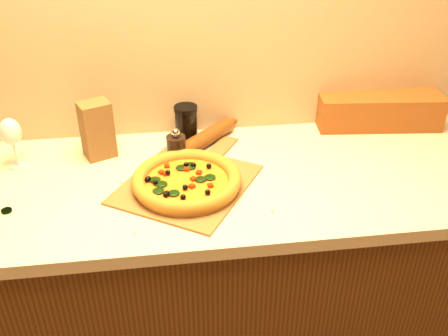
{
  "coord_description": "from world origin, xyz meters",
  "views": [
    {
      "loc": [
        -0.07,
        0.12,
        1.73
      ],
      "look_at": [
        0.1,
        1.38,
        0.96
      ],
      "focal_mm": 40.0,
      "sensor_mm": 36.0,
      "label": 1
    }
  ],
  "objects_px": {
    "pepper_grinder": "(176,148)",
    "wine_glass": "(11,133)",
    "pizza": "(187,181)",
    "rolling_pin": "(205,139)",
    "pizza_peel": "(189,181)",
    "dark_jar": "(186,123)"
  },
  "relations": [
    {
      "from": "pepper_grinder",
      "to": "wine_glass",
      "type": "distance_m",
      "value": 0.51
    },
    {
      "from": "pizza",
      "to": "pepper_grinder",
      "type": "bearing_deg",
      "value": 97.14
    },
    {
      "from": "pepper_grinder",
      "to": "wine_glass",
      "type": "relative_size",
      "value": 0.7
    },
    {
      "from": "wine_glass",
      "to": "dark_jar",
      "type": "xyz_separation_m",
      "value": [
        0.55,
        0.1,
        -0.05
      ]
    },
    {
      "from": "pizza",
      "to": "rolling_pin",
      "type": "xyz_separation_m",
      "value": [
        0.08,
        0.26,
        -0.0
      ]
    },
    {
      "from": "pizza",
      "to": "dark_jar",
      "type": "height_order",
      "value": "dark_jar"
    },
    {
      "from": "pizza",
      "to": "wine_glass",
      "type": "distance_m",
      "value": 0.58
    },
    {
      "from": "pizza",
      "to": "dark_jar",
      "type": "xyz_separation_m",
      "value": [
        0.02,
        0.31,
        0.04
      ]
    },
    {
      "from": "pizza",
      "to": "pepper_grinder",
      "type": "relative_size",
      "value": 2.78
    },
    {
      "from": "pepper_grinder",
      "to": "wine_glass",
      "type": "height_order",
      "value": "wine_glass"
    },
    {
      "from": "pizza_peel",
      "to": "wine_glass",
      "type": "height_order",
      "value": "wine_glass"
    },
    {
      "from": "pizza_peel",
      "to": "pizza",
      "type": "distance_m",
      "value": 0.04
    },
    {
      "from": "pepper_grinder",
      "to": "wine_glass",
      "type": "bearing_deg",
      "value": 176.07
    },
    {
      "from": "pizza_peel",
      "to": "pizza",
      "type": "height_order",
      "value": "pizza"
    },
    {
      "from": "rolling_pin",
      "to": "wine_glass",
      "type": "xyz_separation_m",
      "value": [
        -0.61,
        -0.05,
        0.09
      ]
    },
    {
      "from": "pizza",
      "to": "wine_glass",
      "type": "height_order",
      "value": "wine_glass"
    },
    {
      "from": "pizza",
      "to": "rolling_pin",
      "type": "height_order",
      "value": "same"
    },
    {
      "from": "pepper_grinder",
      "to": "rolling_pin",
      "type": "bearing_deg",
      "value": 41.42
    },
    {
      "from": "pizza",
      "to": "pepper_grinder",
      "type": "height_order",
      "value": "pepper_grinder"
    },
    {
      "from": "pepper_grinder",
      "to": "dark_jar",
      "type": "distance_m",
      "value": 0.15
    },
    {
      "from": "pizza_peel",
      "to": "dark_jar",
      "type": "height_order",
      "value": "dark_jar"
    },
    {
      "from": "pepper_grinder",
      "to": "pizza",
      "type": "bearing_deg",
      "value": -82.86
    }
  ]
}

